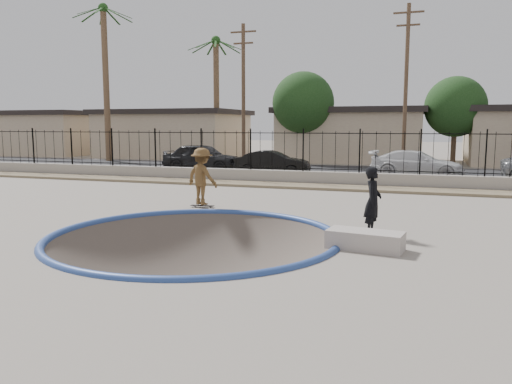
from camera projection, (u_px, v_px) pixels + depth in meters
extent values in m
cube|color=slate|center=(310.00, 203.00, 24.29)|extent=(120.00, 120.00, 2.20)
torus|color=#2A4589|center=(195.00, 237.00, 11.92)|extent=(7.04, 7.04, 0.20)
cube|color=#8C7E5C|center=(297.00, 186.00, 21.50)|extent=(42.00, 1.60, 0.11)
cube|color=gray|center=(303.00, 178.00, 22.50)|extent=(42.00, 0.45, 0.60)
cube|color=black|center=(303.00, 168.00, 22.45)|extent=(40.00, 0.04, 0.03)
cube|color=black|center=(303.00, 133.00, 22.24)|extent=(40.00, 0.04, 0.04)
cube|color=black|center=(329.00, 171.00, 28.84)|extent=(90.00, 8.00, 0.04)
cube|color=tan|center=(49.00, 135.00, 46.35)|extent=(10.00, 8.00, 3.50)
cube|color=black|center=(48.00, 114.00, 46.09)|extent=(10.60, 8.60, 0.40)
cube|color=tan|center=(174.00, 136.00, 42.25)|extent=(11.00, 8.00, 3.50)
cube|color=black|center=(173.00, 113.00, 41.99)|extent=(11.60, 8.60, 0.40)
cube|color=tan|center=(352.00, 137.00, 37.53)|extent=(10.00, 8.00, 3.50)
cube|color=black|center=(353.00, 111.00, 37.27)|extent=(10.60, 8.60, 0.40)
cylinder|color=brown|center=(106.00, 86.00, 36.28)|extent=(0.44, 0.44, 11.00)
sphere|color=#1F4919|center=(103.00, 8.00, 35.55)|extent=(0.70, 0.70, 0.70)
cylinder|color=brown|center=(216.00, 101.00, 37.97)|extent=(0.44, 0.44, 9.00)
sphere|color=#1F4919|center=(216.00, 40.00, 37.37)|extent=(0.70, 0.70, 0.70)
cylinder|color=#473323|center=(243.00, 96.00, 32.01)|extent=(0.24, 0.24, 9.00)
cube|color=#473323|center=(243.00, 32.00, 31.47)|extent=(1.70, 0.10, 0.10)
cube|color=#473323|center=(243.00, 43.00, 31.57)|extent=(1.30, 0.10, 0.10)
cylinder|color=#473323|center=(406.00, 89.00, 28.83)|extent=(0.24, 0.24, 9.50)
cube|color=#473323|center=(409.00, 12.00, 28.26)|extent=(1.70, 0.10, 0.10)
cube|color=#473323|center=(408.00, 25.00, 28.35)|extent=(1.30, 0.10, 0.10)
cylinder|color=#473323|center=(303.00, 142.00, 35.22)|extent=(0.34, 0.34, 3.00)
sphere|color=#143311|center=(303.00, 103.00, 34.86)|extent=(4.32, 4.32, 4.32)
cylinder|color=#473323|center=(453.00, 145.00, 33.03)|extent=(0.34, 0.34, 2.75)
sphere|color=#143311|center=(455.00, 107.00, 32.70)|extent=(3.96, 3.96, 3.96)
imported|color=brown|center=(202.00, 179.00, 16.07)|extent=(1.34, 1.04, 1.83)
cube|color=black|center=(202.00, 206.00, 16.19)|extent=(0.78, 0.27, 0.02)
cylinder|color=silver|center=(194.00, 207.00, 16.18)|extent=(0.05, 0.03, 0.05)
cylinder|color=silver|center=(196.00, 206.00, 16.32)|extent=(0.05, 0.03, 0.05)
cylinder|color=silver|center=(209.00, 207.00, 16.06)|extent=(0.05, 0.03, 0.05)
cylinder|color=silver|center=(211.00, 207.00, 16.20)|extent=(0.05, 0.03, 0.05)
imported|color=black|center=(373.00, 201.00, 12.08)|extent=(0.46, 0.64, 1.66)
cube|color=#AA9E96|center=(365.00, 240.00, 10.73)|extent=(1.68, 0.92, 0.40)
imported|color=black|center=(203.00, 157.00, 28.70)|extent=(4.70, 2.07, 1.57)
imported|color=black|center=(272.00, 163.00, 26.11)|extent=(4.02, 1.71, 1.29)
imported|color=silver|center=(416.00, 164.00, 25.35)|extent=(4.71, 2.13, 1.34)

